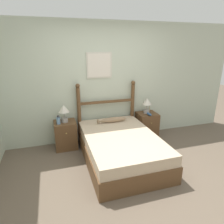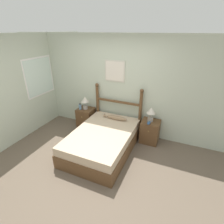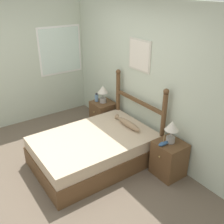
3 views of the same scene
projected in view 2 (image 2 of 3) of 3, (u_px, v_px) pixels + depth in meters
The scene contains 12 objects.
ground_plane at pixel (86, 167), 3.67m from camera, with size 16.00×16.00×0.00m, color brown.
wall_back at pixel (118, 86), 4.55m from camera, with size 6.40×0.08×2.55m.
wall_left at pixel (1, 95), 3.91m from camera, with size 0.08×6.40×2.55m.
bed at pixel (103, 141), 4.10m from camera, with size 1.31×1.95×0.50m.
headboard at pixel (118, 108), 4.67m from camera, with size 1.32×0.09×1.32m.
nightstand_left at pixel (86, 118), 5.07m from camera, with size 0.44×0.44×0.57m.
nightstand_right at pixel (150, 131), 4.40m from camera, with size 0.44×0.44×0.57m.
table_lamp_left at pixel (85, 101), 4.85m from camera, with size 0.21×0.21×0.36m.
table_lamp_right at pixel (151, 112), 4.19m from camera, with size 0.21×0.21×0.36m.
bottle at pixel (80, 106), 4.90m from camera, with size 0.07×0.07×0.18m.
model_boat at pixel (149, 123), 4.16m from camera, with size 0.07×0.19×0.22m.
fish_pillow at pixel (116, 118), 4.50m from camera, with size 0.64×0.11×0.11m.
Camera 2 is at (1.63, -2.37, 2.61)m, focal length 28.00 mm.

